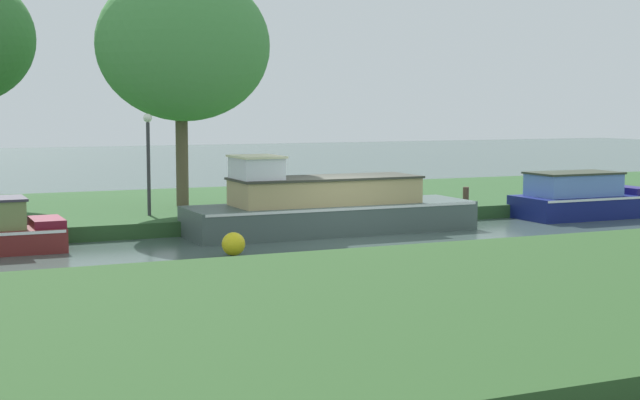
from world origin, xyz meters
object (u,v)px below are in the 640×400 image
Objects in this scene: slate_barge at (326,207)px; channel_buoy at (233,244)px; navy_narrowboat at (581,198)px; willow_tree_centre at (184,46)px; lamp_post at (148,151)px; mooring_post_near at (466,196)px.

slate_barge is 4.56m from channel_buoy.
slate_barge reaches higher than channel_buoy.
navy_narrowboat is 12.96m from willow_tree_centre.
navy_narrowboat is 12.57m from channel_buoy.
channel_buoy is at bearing -83.22° from lamp_post.
channel_buoy is at bearing -167.29° from navy_narrowboat.
lamp_post reaches higher than mooring_post_near.
mooring_post_near is 1.00× the size of channel_buoy.
lamp_post is at bearing -134.04° from willow_tree_centre.
willow_tree_centre is at bearing 82.69° from channel_buoy.
slate_barge is 6.72m from willow_tree_centre.
slate_barge is 14.71× the size of mooring_post_near.
navy_narrowboat is 0.60× the size of willow_tree_centre.
slate_barge is 1.13× the size of willow_tree_centre.
mooring_post_near is at bearing 155.54° from navy_narrowboat.
slate_barge is at bearing -164.82° from mooring_post_near.
slate_barge is at bearing -31.40° from lamp_post.
slate_barge reaches higher than mooring_post_near.
channel_buoy is at bearing -97.31° from willow_tree_centre.
navy_narrowboat is at bearing -24.46° from mooring_post_near.
lamp_post is (-12.89, 2.59, 1.59)m from navy_narrowboat.
willow_tree_centre reaches higher than lamp_post.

